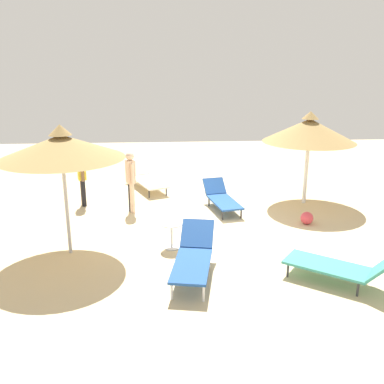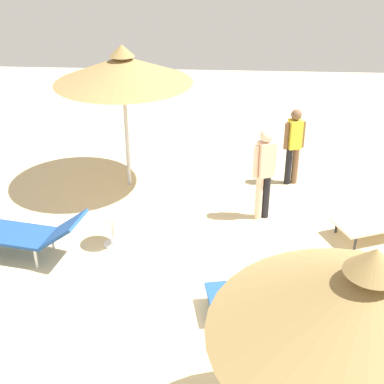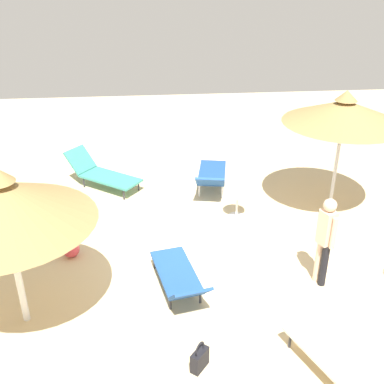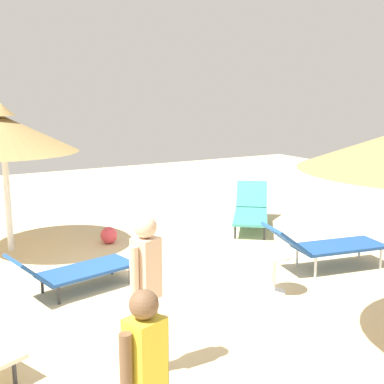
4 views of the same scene
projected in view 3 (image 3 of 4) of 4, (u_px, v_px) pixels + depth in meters
ground at (201, 253)px, 9.24m from camera, size 24.00×24.00×0.10m
parasol_umbrella_far_left at (344, 112)px, 9.69m from camera, size 2.59×2.59×2.82m
parasol_umbrella_center at (2, 203)px, 6.50m from camera, size 2.64×2.64×2.70m
lounge_chair_back at (101, 173)px, 11.70m from camera, size 2.03×1.78×0.86m
lounge_chair_far_right at (360, 374)px, 6.05m from camera, size 1.51×2.43×0.79m
lounge_chair_near_right at (212, 175)px, 11.44m from camera, size 1.04×2.14×0.82m
lounge_chair_near_left at (180, 277)px, 7.91m from camera, size 0.98×1.92×0.71m
person_standing_front at (325, 237)px, 7.90m from camera, size 0.29×0.41×1.71m
handbag at (200, 359)px, 6.51m from camera, size 0.30×0.32×0.48m
side_table_round at (237, 201)px, 10.29m from camera, size 0.51×0.51×0.59m
beach_ball at (71, 249)px, 9.00m from camera, size 0.33×0.33×0.33m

